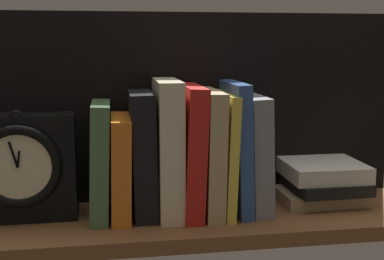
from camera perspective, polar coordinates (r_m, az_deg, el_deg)
ground_plane at (r=89.80cm, az=-0.67°, el=-10.39°), size 86.37×22.14×2.50cm
back_panel at (r=95.38cm, az=-1.63°, el=2.59°), size 86.37×1.20×35.52cm
book_green_romantic at (r=87.41cm, az=-10.43°, el=-3.44°), size 3.83×13.06×20.03cm
book_orange_pandolfini at (r=87.68cm, az=-8.14°, el=-4.15°), size 3.62×13.87×17.55cm
book_black_skeptic at (r=87.35cm, az=-5.61°, el=-2.76°), size 4.46×12.45×21.70cm
book_cream_twain at (r=87.50cm, az=-2.77°, el=-2.02°), size 4.22×14.70×23.66cm
book_red_requiem at (r=88.13cm, az=-0.20°, el=-2.26°), size 4.09×16.03×22.75cm
book_tan_shortstories at (r=88.81cm, az=1.98°, el=-2.46°), size 3.38×15.82×21.82cm
book_yellow_seinlanguage at (r=89.40cm, az=3.63°, el=-2.55°), size 2.30×16.18×21.32cm
book_blue_modern at (r=89.74cm, az=5.07°, el=-1.93°), size 3.25×14.73×23.18cm
book_gray_chess at (r=90.83cm, az=7.03°, el=-2.60°), size 4.33×13.58×20.81cm
framed_clock at (r=89.11cm, az=-18.87°, el=-4.04°), size 18.13×7.09×19.20cm
book_stack_side at (r=98.29cm, az=14.68°, el=-5.71°), size 15.87×13.84×7.69cm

